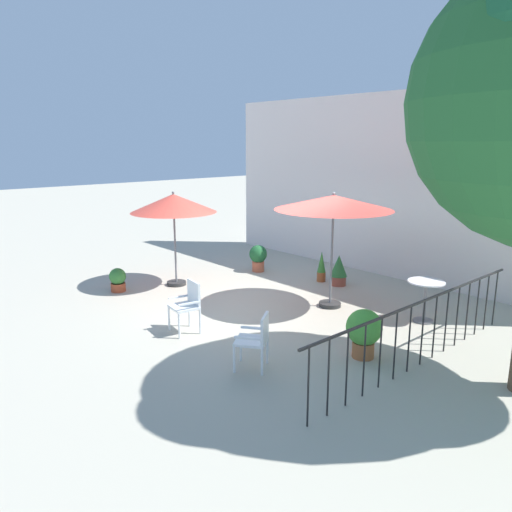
{
  "coord_description": "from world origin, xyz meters",
  "views": [
    {
      "loc": [
        6.91,
        -6.32,
        3.24
      ],
      "look_at": [
        0.0,
        -0.18,
        1.08
      ],
      "focal_mm": 34.55,
      "sensor_mm": 36.0,
      "label": 1
    }
  ],
  "objects_px": {
    "patio_chair_0": "(256,337)",
    "potted_plant_0": "(118,280)",
    "patio_umbrella_0": "(174,204)",
    "patio_chair_1": "(188,302)",
    "potted_plant_3": "(258,257)",
    "potted_plant_4": "(364,331)",
    "potted_plant_2": "(321,267)",
    "cafe_table_0": "(425,294)",
    "potted_plant_1": "(339,270)",
    "patio_umbrella_1": "(333,204)"
  },
  "relations": [
    {
      "from": "patio_chair_0",
      "to": "potted_plant_0",
      "type": "height_order",
      "value": "patio_chair_0"
    },
    {
      "from": "patio_umbrella_0",
      "to": "patio_chair_1",
      "type": "xyz_separation_m",
      "value": [
        2.58,
        -1.4,
        -1.35
      ]
    },
    {
      "from": "potted_plant_3",
      "to": "potted_plant_0",
      "type": "bearing_deg",
      "value": -102.45
    },
    {
      "from": "potted_plant_0",
      "to": "potted_plant_4",
      "type": "distance_m",
      "value": 5.81
    },
    {
      "from": "patio_chair_1",
      "to": "potted_plant_0",
      "type": "distance_m",
      "value": 3.02
    },
    {
      "from": "potted_plant_2",
      "to": "potted_plant_3",
      "type": "distance_m",
      "value": 1.76
    },
    {
      "from": "patio_umbrella_0",
      "to": "potted_plant_3",
      "type": "height_order",
      "value": "patio_umbrella_0"
    },
    {
      "from": "cafe_table_0",
      "to": "patio_chair_1",
      "type": "relative_size",
      "value": 0.86
    },
    {
      "from": "potted_plant_2",
      "to": "potted_plant_3",
      "type": "relative_size",
      "value": 1.07
    },
    {
      "from": "patio_chair_1",
      "to": "cafe_table_0",
      "type": "bearing_deg",
      "value": 54.82
    },
    {
      "from": "patio_chair_1",
      "to": "potted_plant_0",
      "type": "bearing_deg",
      "value": 176.87
    },
    {
      "from": "patio_chair_0",
      "to": "potted_plant_4",
      "type": "bearing_deg",
      "value": 61.45
    },
    {
      "from": "patio_chair_1",
      "to": "potted_plant_1",
      "type": "xyz_separation_m",
      "value": [
        -0.08,
        4.18,
        -0.16
      ]
    },
    {
      "from": "potted_plant_2",
      "to": "potted_plant_4",
      "type": "relative_size",
      "value": 0.95
    },
    {
      "from": "patio_chair_0",
      "to": "patio_chair_1",
      "type": "bearing_deg",
      "value": 177.69
    },
    {
      "from": "patio_chair_0",
      "to": "potted_plant_2",
      "type": "relative_size",
      "value": 1.13
    },
    {
      "from": "potted_plant_0",
      "to": "potted_plant_4",
      "type": "relative_size",
      "value": 0.69
    },
    {
      "from": "patio_chair_0",
      "to": "potted_plant_4",
      "type": "distance_m",
      "value": 1.69
    },
    {
      "from": "patio_chair_0",
      "to": "potted_plant_1",
      "type": "bearing_deg",
      "value": 114.47
    },
    {
      "from": "patio_umbrella_0",
      "to": "cafe_table_0",
      "type": "distance_m",
      "value": 5.64
    },
    {
      "from": "patio_chair_1",
      "to": "potted_plant_0",
      "type": "height_order",
      "value": "patio_chair_1"
    },
    {
      "from": "patio_umbrella_1",
      "to": "potted_plant_4",
      "type": "xyz_separation_m",
      "value": [
        1.9,
        -1.48,
        -1.64
      ]
    },
    {
      "from": "patio_umbrella_1",
      "to": "patio_chair_0",
      "type": "distance_m",
      "value": 3.53
    },
    {
      "from": "patio_chair_1",
      "to": "potted_plant_1",
      "type": "relative_size",
      "value": 1.26
    },
    {
      "from": "patio_umbrella_1",
      "to": "cafe_table_0",
      "type": "relative_size",
      "value": 2.98
    },
    {
      "from": "patio_umbrella_1",
      "to": "potted_plant_4",
      "type": "bearing_deg",
      "value": -37.94
    },
    {
      "from": "cafe_table_0",
      "to": "potted_plant_3",
      "type": "distance_m",
      "value": 4.72
    },
    {
      "from": "potted_plant_0",
      "to": "patio_chair_1",
      "type": "bearing_deg",
      "value": -3.13
    },
    {
      "from": "patio_umbrella_1",
      "to": "potted_plant_4",
      "type": "distance_m",
      "value": 2.91
    },
    {
      "from": "patio_chair_0",
      "to": "potted_plant_0",
      "type": "distance_m",
      "value": 4.88
    },
    {
      "from": "patio_chair_1",
      "to": "potted_plant_3",
      "type": "xyz_separation_m",
      "value": [
        -2.24,
        3.64,
        -0.15
      ]
    },
    {
      "from": "patio_umbrella_1",
      "to": "potted_plant_3",
      "type": "distance_m",
      "value": 3.53
    },
    {
      "from": "potted_plant_2",
      "to": "potted_plant_4",
      "type": "xyz_separation_m",
      "value": [
        3.22,
        -2.73,
        0.08
      ]
    },
    {
      "from": "patio_umbrella_1",
      "to": "potted_plant_4",
      "type": "height_order",
      "value": "patio_umbrella_1"
    },
    {
      "from": "potted_plant_1",
      "to": "patio_chair_1",
      "type": "bearing_deg",
      "value": -88.9
    },
    {
      "from": "patio_umbrella_0",
      "to": "potted_plant_3",
      "type": "xyz_separation_m",
      "value": [
        0.34,
        2.23,
        -1.49
      ]
    },
    {
      "from": "patio_umbrella_0",
      "to": "cafe_table_0",
      "type": "height_order",
      "value": "patio_umbrella_0"
    },
    {
      "from": "patio_umbrella_0",
      "to": "potted_plant_2",
      "type": "distance_m",
      "value": 3.73
    },
    {
      "from": "potted_plant_0",
      "to": "potted_plant_1",
      "type": "relative_size",
      "value": 0.74
    },
    {
      "from": "patio_chair_1",
      "to": "potted_plant_2",
      "type": "bearing_deg",
      "value": 97.65
    },
    {
      "from": "cafe_table_0",
      "to": "patio_chair_1",
      "type": "height_order",
      "value": "patio_chair_1"
    },
    {
      "from": "patio_chair_0",
      "to": "potted_plant_1",
      "type": "distance_m",
      "value": 4.68
    },
    {
      "from": "potted_plant_0",
      "to": "potted_plant_1",
      "type": "distance_m",
      "value": 4.97
    },
    {
      "from": "patio_umbrella_0",
      "to": "potted_plant_0",
      "type": "height_order",
      "value": "patio_umbrella_0"
    },
    {
      "from": "patio_chair_1",
      "to": "potted_plant_4",
      "type": "relative_size",
      "value": 1.17
    },
    {
      "from": "cafe_table_0",
      "to": "potted_plant_4",
      "type": "bearing_deg",
      "value": -84.79
    },
    {
      "from": "potted_plant_3",
      "to": "potted_plant_4",
      "type": "bearing_deg",
      "value": -24.46
    },
    {
      "from": "cafe_table_0",
      "to": "potted_plant_1",
      "type": "xyz_separation_m",
      "value": [
        -2.55,
        0.68,
        -0.16
      ]
    },
    {
      "from": "potted_plant_0",
      "to": "potted_plant_2",
      "type": "distance_m",
      "value": 4.67
    },
    {
      "from": "patio_chair_1",
      "to": "patio_umbrella_0",
      "type": "bearing_deg",
      "value": 151.47
    }
  ]
}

